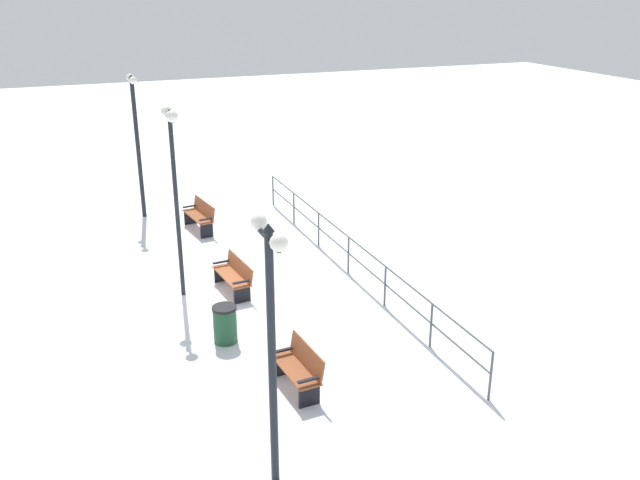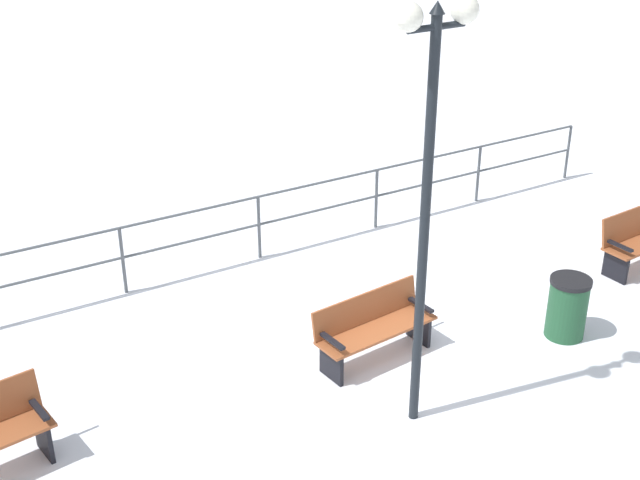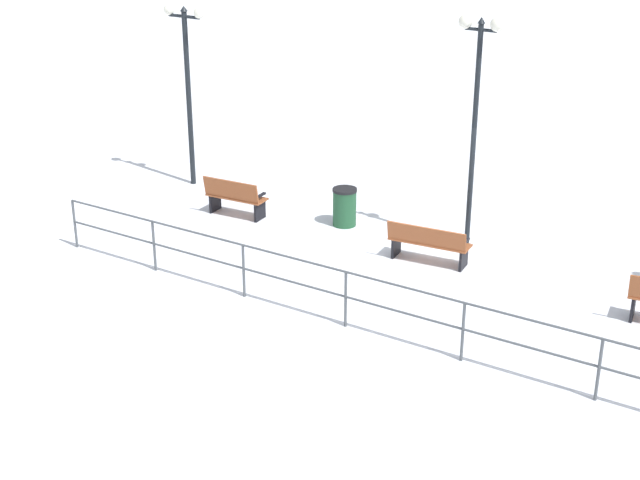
{
  "view_description": "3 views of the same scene",
  "coord_description": "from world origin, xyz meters",
  "px_view_note": "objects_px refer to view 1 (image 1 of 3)",
  "views": [
    {
      "loc": [
        3.85,
        15.35,
        7.36
      ],
      "look_at": [
        -2.15,
        0.42,
        1.23
      ],
      "focal_mm": 38.24,
      "sensor_mm": 36.0,
      "label": 1
    },
    {
      "loc": [
        7.5,
        -5.19,
        6.13
      ],
      "look_at": [
        -1.29,
        -0.01,
        1.09
      ],
      "focal_mm": 48.27,
      "sensor_mm": 36.0,
      "label": 2
    },
    {
      "loc": [
        -15.0,
        -7.04,
        7.34
      ],
      "look_at": [
        -1.92,
        1.29,
        0.88
      ],
      "focal_mm": 51.13,
      "sensor_mm": 36.0,
      "label": 3
    }
  ],
  "objects_px": {
    "trash_bin": "(225,324)",
    "bench_third": "(300,368)",
    "lamppost_far": "(271,316)",
    "bench_second": "(234,275)",
    "bench_nearest": "(200,215)",
    "lamppost_near": "(136,130)",
    "lamppost_middle": "(173,165)"
  },
  "relations": [
    {
      "from": "lamppost_near",
      "to": "lamppost_middle",
      "type": "bearing_deg",
      "value": 90.0
    },
    {
      "from": "lamppost_far",
      "to": "trash_bin",
      "type": "height_order",
      "value": "lamppost_far"
    },
    {
      "from": "bench_second",
      "to": "lamppost_near",
      "type": "relative_size",
      "value": 0.36
    },
    {
      "from": "bench_third",
      "to": "lamppost_far",
      "type": "height_order",
      "value": "lamppost_far"
    },
    {
      "from": "bench_nearest",
      "to": "lamppost_far",
      "type": "height_order",
      "value": "lamppost_far"
    },
    {
      "from": "trash_bin",
      "to": "bench_third",
      "type": "bearing_deg",
      "value": 110.19
    },
    {
      "from": "bench_third",
      "to": "lamppost_far",
      "type": "bearing_deg",
      "value": 56.92
    },
    {
      "from": "lamppost_near",
      "to": "lamppost_far",
      "type": "bearing_deg",
      "value": 90.0
    },
    {
      "from": "bench_nearest",
      "to": "trash_bin",
      "type": "xyz_separation_m",
      "value": [
        1.06,
        7.21,
        -0.07
      ]
    },
    {
      "from": "bench_third",
      "to": "lamppost_near",
      "type": "height_order",
      "value": "lamppost_near"
    },
    {
      "from": "bench_nearest",
      "to": "lamppost_far",
      "type": "relative_size",
      "value": 0.4
    },
    {
      "from": "lamppost_far",
      "to": "trash_bin",
      "type": "xyz_separation_m",
      "value": [
        -0.39,
        -4.58,
        -2.45
      ]
    },
    {
      "from": "lamppost_near",
      "to": "lamppost_far",
      "type": "height_order",
      "value": "lamppost_near"
    },
    {
      "from": "trash_bin",
      "to": "lamppost_near",
      "type": "bearing_deg",
      "value": -87.61
    },
    {
      "from": "trash_bin",
      "to": "bench_second",
      "type": "bearing_deg",
      "value": -109.5
    },
    {
      "from": "bench_third",
      "to": "trash_bin",
      "type": "relative_size",
      "value": 1.69
    },
    {
      "from": "bench_nearest",
      "to": "lamppost_middle",
      "type": "bearing_deg",
      "value": 64.14
    },
    {
      "from": "bench_nearest",
      "to": "lamppost_near",
      "type": "relative_size",
      "value": 0.37
    },
    {
      "from": "lamppost_middle",
      "to": "trash_bin",
      "type": "distance_m",
      "value": 4.01
    },
    {
      "from": "bench_second",
      "to": "bench_third",
      "type": "bearing_deg",
      "value": 84.05
    },
    {
      "from": "lamppost_near",
      "to": "lamppost_far",
      "type": "relative_size",
      "value": 1.08
    },
    {
      "from": "bench_nearest",
      "to": "trash_bin",
      "type": "distance_m",
      "value": 7.29
    },
    {
      "from": "bench_third",
      "to": "lamppost_near",
      "type": "bearing_deg",
      "value": -88.07
    },
    {
      "from": "bench_nearest",
      "to": "bench_second",
      "type": "relative_size",
      "value": 1.03
    },
    {
      "from": "bench_nearest",
      "to": "lamppost_middle",
      "type": "height_order",
      "value": "lamppost_middle"
    },
    {
      "from": "lamppost_far",
      "to": "trash_bin",
      "type": "bearing_deg",
      "value": -94.82
    },
    {
      "from": "bench_second",
      "to": "bench_third",
      "type": "xyz_separation_m",
      "value": [
        0.01,
        4.77,
        0.02
      ]
    },
    {
      "from": "bench_second",
      "to": "lamppost_far",
      "type": "height_order",
      "value": "lamppost_far"
    },
    {
      "from": "bench_third",
      "to": "lamppost_middle",
      "type": "relative_size",
      "value": 0.31
    },
    {
      "from": "lamppost_middle",
      "to": "bench_second",
      "type": "bearing_deg",
      "value": 167.61
    },
    {
      "from": "bench_nearest",
      "to": "lamppost_middle",
      "type": "xyz_separation_m",
      "value": [
        1.45,
        4.5,
        2.84
      ]
    },
    {
      "from": "bench_nearest",
      "to": "bench_third",
      "type": "height_order",
      "value": "bench_nearest"
    }
  ]
}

